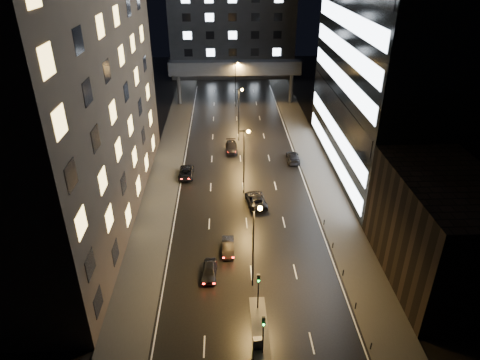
{
  "coord_description": "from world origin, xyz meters",
  "views": [
    {
      "loc": [
        -2.8,
        -27.42,
        32.36
      ],
      "look_at": [
        -0.7,
        24.75,
        4.0
      ],
      "focal_mm": 32.0,
      "sensor_mm": 36.0,
      "label": 1
    }
  ],
  "objects_px": {
    "car_away_c": "(186,173)",
    "utility_cabinet": "(258,343)",
    "car_toward_b": "(293,157)",
    "car_away_a": "(209,271)",
    "car_toward_a": "(256,200)",
    "car_away_d": "(231,147)",
    "car_away_b": "(228,247)"
  },
  "relations": [
    {
      "from": "car_toward_a",
      "to": "utility_cabinet",
      "type": "xyz_separation_m",
      "value": [
        -1.7,
        -25.17,
        -0.03
      ]
    },
    {
      "from": "car_away_d",
      "to": "car_away_b",
      "type": "bearing_deg",
      "value": -93.22
    },
    {
      "from": "car_away_c",
      "to": "car_away_d",
      "type": "distance_m",
      "value": 12.16
    },
    {
      "from": "car_away_d",
      "to": "car_toward_b",
      "type": "xyz_separation_m",
      "value": [
        10.5,
        -4.52,
        -0.01
      ]
    },
    {
      "from": "car_away_b",
      "to": "car_toward_b",
      "type": "height_order",
      "value": "car_toward_b"
    },
    {
      "from": "car_toward_b",
      "to": "car_away_d",
      "type": "bearing_deg",
      "value": -21.31
    },
    {
      "from": "car_toward_b",
      "to": "car_away_a",
      "type": "bearing_deg",
      "value": 66.55
    },
    {
      "from": "car_away_d",
      "to": "car_toward_a",
      "type": "distance_m",
      "value": 18.62
    },
    {
      "from": "car_away_c",
      "to": "utility_cabinet",
      "type": "height_order",
      "value": "car_away_c"
    },
    {
      "from": "car_toward_a",
      "to": "utility_cabinet",
      "type": "height_order",
      "value": "car_toward_a"
    },
    {
      "from": "car_toward_a",
      "to": "car_toward_b",
      "type": "distance_m",
      "value": 15.7
    },
    {
      "from": "car_away_d",
      "to": "car_away_a",
      "type": "bearing_deg",
      "value": -96.64
    },
    {
      "from": "car_away_c",
      "to": "car_toward_a",
      "type": "relative_size",
      "value": 0.91
    },
    {
      "from": "car_toward_b",
      "to": "car_away_c",
      "type": "bearing_deg",
      "value": 17.66
    },
    {
      "from": "car_away_a",
      "to": "car_toward_b",
      "type": "relative_size",
      "value": 0.8
    },
    {
      "from": "car_away_b",
      "to": "car_away_d",
      "type": "distance_m",
      "value": 29.14
    },
    {
      "from": "car_away_a",
      "to": "car_away_b",
      "type": "bearing_deg",
      "value": 65.65
    },
    {
      "from": "car_away_b",
      "to": "car_toward_b",
      "type": "relative_size",
      "value": 0.8
    },
    {
      "from": "car_away_b",
      "to": "car_away_d",
      "type": "height_order",
      "value": "car_away_d"
    },
    {
      "from": "car_away_b",
      "to": "car_toward_a",
      "type": "bearing_deg",
      "value": 69.55
    },
    {
      "from": "car_away_b",
      "to": "car_toward_b",
      "type": "bearing_deg",
      "value": 65.56
    },
    {
      "from": "car_away_c",
      "to": "car_away_d",
      "type": "height_order",
      "value": "car_away_d"
    },
    {
      "from": "car_away_d",
      "to": "utility_cabinet",
      "type": "relative_size",
      "value": 4.46
    },
    {
      "from": "car_away_b",
      "to": "car_toward_a",
      "type": "relative_size",
      "value": 0.74
    },
    {
      "from": "car_away_a",
      "to": "car_away_b",
      "type": "xyz_separation_m",
      "value": [
        2.16,
        4.29,
        -0.02
      ]
    },
    {
      "from": "car_away_b",
      "to": "car_away_c",
      "type": "distance_m",
      "value": 20.58
    },
    {
      "from": "utility_cabinet",
      "to": "car_away_b",
      "type": "bearing_deg",
      "value": 92.05
    },
    {
      "from": "car_away_b",
      "to": "utility_cabinet",
      "type": "bearing_deg",
      "value": -79.52
    },
    {
      "from": "car_away_a",
      "to": "car_away_b",
      "type": "distance_m",
      "value": 4.8
    },
    {
      "from": "car_away_c",
      "to": "car_toward_b",
      "type": "relative_size",
      "value": 0.98
    },
    {
      "from": "car_away_d",
      "to": "car_toward_a",
      "type": "relative_size",
      "value": 0.94
    },
    {
      "from": "car_away_a",
      "to": "car_toward_a",
      "type": "distance_m",
      "value": 16.33
    }
  ]
}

